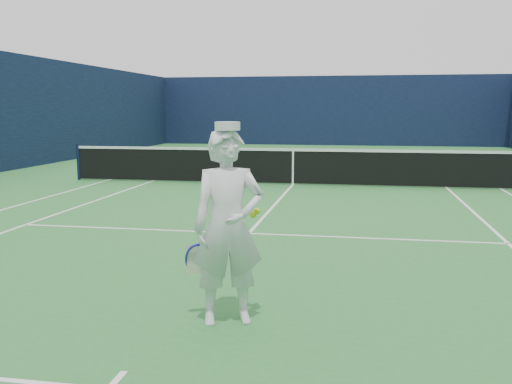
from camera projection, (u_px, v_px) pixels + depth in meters
ground at (293, 185)px, 15.82m from camera, size 80.00×80.00×0.00m
court_markings at (293, 185)px, 15.81m from camera, size 11.03×23.83×0.01m
windscreen_fence at (293, 112)px, 15.53m from camera, size 20.12×36.12×4.00m
tennis_net at (293, 165)px, 15.74m from camera, size 12.88×0.09×1.07m
tennis_player at (228, 226)px, 5.49m from camera, size 0.89×0.67×1.96m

